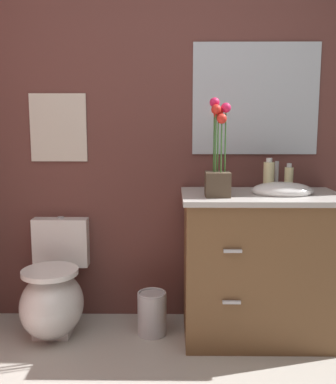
% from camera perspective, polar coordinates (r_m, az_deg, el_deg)
% --- Properties ---
extents(wall_back, '(4.06, 0.05, 2.50)m').
position_cam_1_polar(wall_back, '(2.98, 3.13, 7.70)').
color(wall_back, brown).
rests_on(wall_back, ground_plane).
extents(toilet, '(0.38, 0.59, 0.69)m').
position_cam_1_polar(toilet, '(2.97, -14.15, -12.43)').
color(toilet, white).
rests_on(toilet, ground_plane).
extents(vanity_cabinet, '(0.94, 0.56, 1.07)m').
position_cam_1_polar(vanity_cabinet, '(2.83, 11.46, -8.88)').
color(vanity_cabinet, brown).
rests_on(vanity_cabinet, ground_plane).
extents(flower_vase, '(0.14, 0.14, 0.56)m').
position_cam_1_polar(flower_vase, '(2.58, 6.30, 3.28)').
color(flower_vase, '#4C3D2D').
rests_on(flower_vase, vanity_cabinet).
extents(soap_bottle, '(0.05, 0.05, 0.17)m').
position_cam_1_polar(soap_bottle, '(2.88, 14.92, 1.66)').
color(soap_bottle, beige).
rests_on(soap_bottle, vanity_cabinet).
extents(lotion_bottle, '(0.07, 0.07, 0.20)m').
position_cam_1_polar(lotion_bottle, '(2.83, 12.53, 1.97)').
color(lotion_bottle, beige).
rests_on(lotion_bottle, vanity_cabinet).
extents(trash_bin, '(0.18, 0.18, 0.27)m').
position_cam_1_polar(trash_bin, '(2.91, -2.02, -14.92)').
color(trash_bin, '#B7B7BC').
rests_on(trash_bin, ground_plane).
extents(wall_poster, '(0.36, 0.01, 0.43)m').
position_cam_1_polar(wall_poster, '(3.03, -13.61, 7.86)').
color(wall_poster, beige).
extents(wall_mirror, '(0.80, 0.01, 0.70)m').
position_cam_1_polar(wall_mirror, '(2.99, 10.94, 11.39)').
color(wall_mirror, '#B2BCC6').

